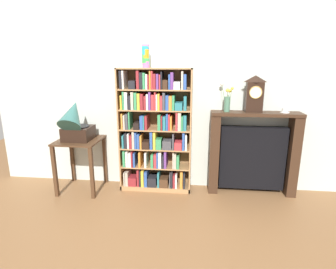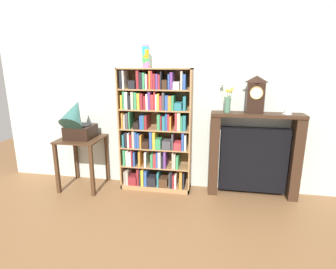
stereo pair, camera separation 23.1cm
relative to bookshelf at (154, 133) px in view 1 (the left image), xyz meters
The scene contains 10 objects.
ground_plane 0.82m from the bookshelf, 84.23° to the right, with size 7.88×6.40×0.02m, color brown.
wall_back 0.56m from the bookshelf, 51.00° to the left, with size 4.88×0.08×2.60m, color beige.
bookshelf is the anchor object (origin of this frame).
cup_stack 0.98m from the bookshelf, 168.64° to the right, with size 0.09×0.09×0.28m.
side_table_left 1.03m from the bookshelf, behind, with size 0.56×0.56×0.71m.
gramophone 1.02m from the bookshelf, 168.53° to the right, with size 0.35×0.52×0.59m.
fireplace_mantel 1.32m from the bookshelf, ahead, with size 1.12×0.26×1.09m.
mantel_clock 1.36m from the bookshelf, ahead, with size 0.20×0.14×0.45m.
flower_vase 1.02m from the bookshelf, ahead, with size 0.16×0.16×0.36m.
teacup_with_saucer 1.67m from the bookshelf, ahead, with size 0.12×0.11×0.06m.
Camera 1 is at (0.54, -3.22, 1.66)m, focal length 28.51 mm.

